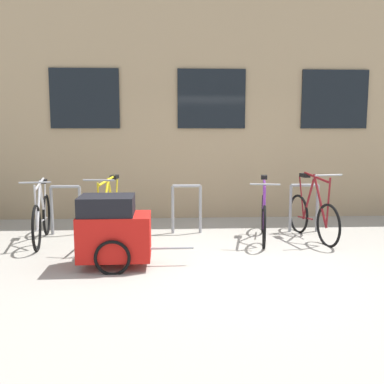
{
  "coord_description": "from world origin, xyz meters",
  "views": [
    {
      "loc": [
        -0.81,
        -5.39,
        1.72
      ],
      "look_at": [
        -0.45,
        1.6,
        0.74
      ],
      "focal_mm": 41.32,
      "sensor_mm": 36.0,
      "label": 1
    }
  ],
  "objects_px": {
    "bicycle_maroon": "(312,215)",
    "bicycle_silver": "(42,218)",
    "bicycle_purple": "(264,216)",
    "bike_trailer": "(113,230)",
    "bicycle_yellow": "(109,220)"
  },
  "relations": [
    {
      "from": "bicycle_yellow",
      "to": "bicycle_silver",
      "type": "relative_size",
      "value": 1.01
    },
    {
      "from": "bicycle_yellow",
      "to": "bicycle_maroon",
      "type": "relative_size",
      "value": 1.09
    },
    {
      "from": "bicycle_silver",
      "to": "bicycle_yellow",
      "type": "bearing_deg",
      "value": -12.45
    },
    {
      "from": "bicycle_yellow",
      "to": "bike_trailer",
      "type": "xyz_separation_m",
      "value": [
        0.2,
        -1.1,
        0.09
      ]
    },
    {
      "from": "bicycle_yellow",
      "to": "bike_trailer",
      "type": "relative_size",
      "value": 1.2
    },
    {
      "from": "bicycle_silver",
      "to": "bike_trailer",
      "type": "distance_m",
      "value": 1.85
    },
    {
      "from": "bicycle_maroon",
      "to": "bicycle_silver",
      "type": "distance_m",
      "value": 4.26
    },
    {
      "from": "bicycle_purple",
      "to": "bicycle_yellow",
      "type": "bearing_deg",
      "value": -174.62
    },
    {
      "from": "bicycle_maroon",
      "to": "bicycle_silver",
      "type": "xyz_separation_m",
      "value": [
        -4.26,
        0.03,
        -0.0
      ]
    },
    {
      "from": "bicycle_yellow",
      "to": "bicycle_silver",
      "type": "xyz_separation_m",
      "value": [
        -1.07,
        0.24,
        -0.01
      ]
    },
    {
      "from": "bicycle_maroon",
      "to": "bike_trailer",
      "type": "xyz_separation_m",
      "value": [
        -2.99,
        -1.31,
        0.1
      ]
    },
    {
      "from": "bicycle_yellow",
      "to": "bicycle_purple",
      "type": "distance_m",
      "value": 2.41
    },
    {
      "from": "bike_trailer",
      "to": "bicycle_yellow",
      "type": "bearing_deg",
      "value": 100.11
    },
    {
      "from": "bicycle_maroon",
      "to": "bicycle_purple",
      "type": "distance_m",
      "value": 0.78
    },
    {
      "from": "bicycle_purple",
      "to": "bike_trailer",
      "type": "distance_m",
      "value": 2.58
    }
  ]
}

